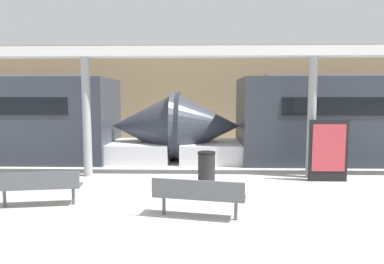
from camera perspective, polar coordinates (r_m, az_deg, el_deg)
The scene contains 9 objects.
ground_plane at distance 6.42m, azimuth 3.42°, elevation -16.12°, with size 60.00×60.00×0.00m, color #B2AFA8.
station_wall at distance 17.52m, azimuth 2.23°, elevation 6.15°, with size 56.00×0.20×5.00m, color #9E8460.
bench_near at distance 6.85m, azimuth 1.06°, elevation -10.34°, with size 1.89×0.79×0.80m.
bench_far at distance 8.28m, azimuth -24.33°, elevation -8.03°, with size 1.87×0.72×0.80m.
trash_bin at distance 9.55m, azimuth 2.43°, elevation -5.95°, with size 0.50×0.50×0.90m.
poster_board at distance 10.45m, azimuth 21.77°, elevation -2.88°, with size 1.09×0.07×1.77m.
support_column_near at distance 10.73m, azimuth 19.31°, elevation 2.24°, with size 0.25×0.25×3.58m, color gray.
support_column_far at distance 10.78m, azimuth -17.15°, elevation 2.33°, with size 0.25×0.25×3.58m, color gray.
canopy_beam at distance 10.79m, azimuth 19.66°, elevation 12.52°, with size 28.00×0.60×0.28m, color silver.
Camera 1 is at (-0.21, -5.95, 2.40)m, focal length 32.00 mm.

